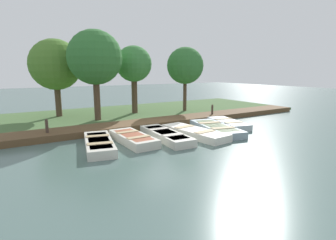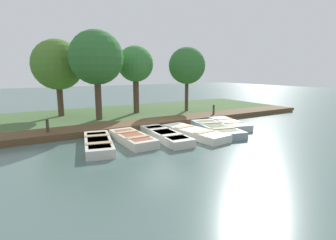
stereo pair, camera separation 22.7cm
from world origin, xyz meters
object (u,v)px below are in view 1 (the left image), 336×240
rowboat_1 (133,138)px  mooring_post_near (47,129)px  rowboat_0 (99,144)px  rowboat_4 (216,128)px  park_tree_center (134,65)px  park_tree_far_left (55,65)px  rowboat_2 (166,135)px  mooring_post_far (212,112)px  park_tree_left (95,58)px  rowboat_3 (194,132)px  park_tree_right (185,66)px  rowboat_5 (228,123)px

rowboat_1 → mooring_post_near: (-2.41, -2.88, 0.27)m
rowboat_0 → rowboat_4: bearing=99.4°
park_tree_center → park_tree_far_left: bearing=-105.4°
rowboat_2 → mooring_post_near: size_ratio=3.91×
mooring_post_far → park_tree_left: park_tree_left is taller
rowboat_0 → rowboat_3: rowboat_0 is taller
rowboat_4 → park_tree_right: (-5.59, 2.13, 3.04)m
rowboat_1 → rowboat_5: bearing=91.5°
rowboat_2 → park_tree_center: bearing=170.2°
rowboat_4 → park_tree_right: bearing=172.1°
rowboat_1 → park_tree_center: bearing=153.8°
mooring_post_near → park_tree_left: park_tree_left is taller
rowboat_1 → rowboat_2: rowboat_1 is taller
park_tree_center → rowboat_0: bearing=-34.8°
rowboat_3 → park_tree_left: bearing=-160.3°
rowboat_1 → park_tree_left: bearing=178.0°
rowboat_5 → mooring_post_near: (-2.17, -8.40, 0.27)m
rowboat_0 → park_tree_left: (-5.05, 1.51, 3.40)m
rowboat_2 → park_tree_center: park_tree_center is taller
rowboat_2 → rowboat_4: (0.11, 2.75, -0.00)m
park_tree_far_left → park_tree_center: bearing=74.6°
rowboat_5 → mooring_post_near: 8.68m
rowboat_0 → park_tree_left: park_tree_left is taller
rowboat_1 → mooring_post_far: size_ratio=3.16×
rowboat_1 → rowboat_5: size_ratio=0.95×
mooring_post_near → mooring_post_far: (0.00, 9.19, 0.00)m
park_tree_right → park_tree_center: bearing=-106.0°
mooring_post_far → park_tree_center: (-3.83, -3.37, 2.82)m
rowboat_2 → rowboat_5: (-0.45, 4.10, 0.00)m
rowboat_3 → mooring_post_far: bearing=122.3°
rowboat_1 → rowboat_0: bearing=-90.4°
rowboat_4 → rowboat_5: bearing=125.3°
rowboat_1 → rowboat_4: (0.31, 4.17, -0.01)m
rowboat_2 → mooring_post_far: bearing=121.7°
rowboat_4 → mooring_post_near: mooring_post_near is taller
mooring_post_far → park_tree_far_left: park_tree_far_left is taller
rowboat_1 → mooring_post_near: bearing=-130.8°
rowboat_2 → park_tree_far_left: park_tree_far_left is taller
park_tree_right → park_tree_left: bearing=-87.8°
rowboat_1 → mooring_post_far: 6.76m
park_tree_left → park_tree_center: size_ratio=1.14×
rowboat_5 → rowboat_4: bearing=-54.4°
rowboat_0 → park_tree_far_left: 8.09m
rowboat_1 → mooring_post_far: bearing=109.9°
rowboat_3 → park_tree_center: 7.35m
park_tree_far_left → park_tree_left: bearing=34.2°
rowboat_3 → mooring_post_near: size_ratio=4.00×
mooring_post_near → park_tree_center: 7.52m
park_tree_center → park_tree_right: (0.96, 3.36, -0.06)m
rowboat_1 → rowboat_4: 4.18m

